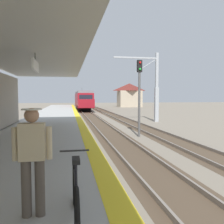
% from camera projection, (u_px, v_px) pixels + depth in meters
% --- Properties ---
extents(station_platform, '(5.00, 80.00, 0.91)m').
position_uv_depth(station_platform, '(46.00, 134.00, 14.53)').
color(station_platform, '#A8A8A3').
rests_on(station_platform, ground).
extents(track_pair_nearest_platform, '(2.34, 120.00, 0.16)m').
position_uv_depth(track_pair_nearest_platform, '(106.00, 130.00, 19.27)').
color(track_pair_nearest_platform, '#4C3D2D').
rests_on(track_pair_nearest_platform, ground).
extents(track_pair_middle, '(2.34, 120.00, 0.16)m').
position_uv_depth(track_pair_middle, '(145.00, 129.00, 19.89)').
color(track_pair_middle, '#4C3D2D').
rests_on(track_pair_middle, ground).
extents(approaching_train, '(2.93, 19.60, 4.76)m').
position_uv_depth(approaching_train, '(83.00, 100.00, 49.68)').
color(approaching_train, maroon).
rests_on(approaching_train, ground).
extents(commuter_person, '(0.59, 0.30, 1.67)m').
position_uv_depth(commuter_person, '(33.00, 156.00, 3.57)').
color(commuter_person, brown).
rests_on(commuter_person, station_platform).
extents(bicycle_beside_commuter, '(0.48, 1.82, 1.04)m').
position_uv_depth(bicycle_beside_commuter, '(76.00, 195.00, 3.45)').
color(bicycle_beside_commuter, black).
rests_on(bicycle_beside_commuter, station_platform).
extents(rail_signal_post, '(0.32, 0.34, 5.20)m').
position_uv_depth(rail_signal_post, '(139.00, 90.00, 15.87)').
color(rail_signal_post, '#4C4C4C').
rests_on(rail_signal_post, ground).
extents(catenary_pylon_far_side, '(5.00, 0.40, 7.50)m').
position_uv_depth(catenary_pylon_far_side, '(154.00, 89.00, 25.54)').
color(catenary_pylon_far_side, '#9EA3A8').
rests_on(catenary_pylon_far_side, ground).
extents(distant_trackside_house, '(6.60, 5.28, 6.40)m').
position_uv_depth(distant_trackside_house, '(129.00, 95.00, 63.89)').
color(distant_trackside_house, tan).
rests_on(distant_trackside_house, ground).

